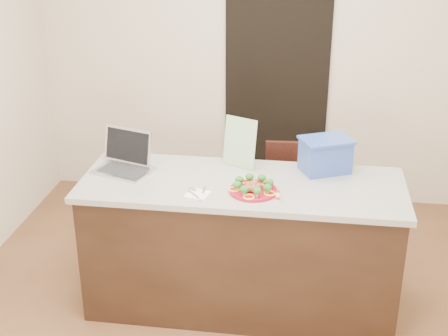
# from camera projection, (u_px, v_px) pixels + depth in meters

# --- Properties ---
(ground) EXTENTS (4.00, 4.00, 0.00)m
(ground) POSITION_uv_depth(u_px,v_px,m) (236.00, 325.00, 4.10)
(ground) COLOR brown
(ground) RESTS_ON ground
(room_shell) EXTENTS (4.00, 4.00, 4.00)m
(room_shell) POSITION_uv_depth(u_px,v_px,m) (238.00, 87.00, 3.44)
(room_shell) COLOR white
(room_shell) RESTS_ON ground
(doorway) EXTENTS (0.90, 0.02, 2.00)m
(doorway) POSITION_uv_depth(u_px,v_px,m) (276.00, 92.00, 5.48)
(doorway) COLOR black
(doorway) RESTS_ON ground
(island) EXTENTS (2.06, 0.76, 0.92)m
(island) POSITION_uv_depth(u_px,v_px,m) (241.00, 245.00, 4.14)
(island) COLOR black
(island) RESTS_ON ground
(plate) EXTENTS (0.30, 0.30, 0.02)m
(plate) POSITION_uv_depth(u_px,v_px,m) (253.00, 190.00, 3.82)
(plate) COLOR maroon
(plate) RESTS_ON island
(meatballs) EXTENTS (0.12, 0.12, 0.04)m
(meatballs) POSITION_uv_depth(u_px,v_px,m) (253.00, 186.00, 3.80)
(meatballs) COLOR brown
(meatballs) RESTS_ON plate
(broccoli) EXTENTS (0.24, 0.24, 0.04)m
(broccoli) POSITION_uv_depth(u_px,v_px,m) (253.00, 183.00, 3.80)
(broccoli) COLOR #175416
(broccoli) RESTS_ON plate
(pepper_rings) EXTENTS (0.29, 0.29, 0.01)m
(pepper_rings) POSITION_uv_depth(u_px,v_px,m) (253.00, 189.00, 3.81)
(pepper_rings) COLOR yellow
(pepper_rings) RESTS_ON plate
(napkin) EXTENTS (0.16, 0.16, 0.01)m
(napkin) POSITION_uv_depth(u_px,v_px,m) (198.00, 194.00, 3.79)
(napkin) COLOR white
(napkin) RESTS_ON island
(fork) EXTENTS (0.10, 0.16, 0.00)m
(fork) POSITION_uv_depth(u_px,v_px,m) (195.00, 192.00, 3.80)
(fork) COLOR silver
(fork) RESTS_ON napkin
(knife) EXTENTS (0.02, 0.18, 0.01)m
(knife) POSITION_uv_depth(u_px,v_px,m) (202.00, 195.00, 3.77)
(knife) COLOR white
(knife) RESTS_ON napkin
(yogurt_bottle) EXTENTS (0.03, 0.03, 0.06)m
(yogurt_bottle) POSITION_uv_depth(u_px,v_px,m) (278.00, 197.00, 3.71)
(yogurt_bottle) COLOR silver
(yogurt_bottle) RESTS_ON island
(laptop) EXTENTS (0.42, 0.39, 0.26)m
(laptop) POSITION_uv_depth(u_px,v_px,m) (125.00, 159.00, 4.13)
(laptop) COLOR #B5B5BA
(laptop) RESTS_ON island
(leaflet) EXTENTS (0.24, 0.14, 0.34)m
(leaflet) POSITION_uv_depth(u_px,v_px,m) (240.00, 143.00, 4.12)
(leaflet) COLOR silver
(leaflet) RESTS_ON island
(blue_box) EXTENTS (0.39, 0.34, 0.23)m
(blue_box) POSITION_uv_depth(u_px,v_px,m) (325.00, 155.00, 4.07)
(blue_box) COLOR #294596
(blue_box) RESTS_ON island
(chair) EXTENTS (0.43, 0.43, 0.90)m
(chair) POSITION_uv_depth(u_px,v_px,m) (290.00, 194.00, 4.72)
(chair) COLOR #34150F
(chair) RESTS_ON ground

